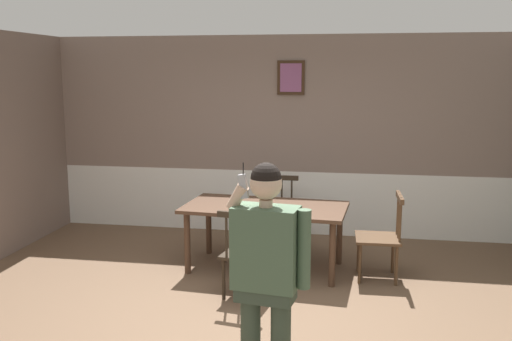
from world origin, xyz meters
The scene contains 7 objects.
ground_plane centered at (0.00, 0.00, 0.00)m, with size 7.29×7.29×0.00m, color brown.
room_back_partition centered at (0.00, 2.89, 1.32)m, with size 6.63×0.17×2.74m.
dining_table centered at (-0.04, 1.34, 0.66)m, with size 1.89×1.08×0.75m.
chair_near_window centered at (-0.12, 0.48, 0.46)m, with size 0.52×0.52×0.92m.
chair_by_doorway centered at (1.25, 1.24, 0.47)m, with size 0.49×0.49×0.95m.
chair_at_table_head centered at (0.02, 2.19, 0.46)m, with size 0.44×0.44×0.91m.
person_figure centered at (0.36, -1.22, 0.96)m, with size 0.59×0.30×1.66m.
Camera 1 is at (0.90, -4.81, 2.24)m, focal length 39.41 mm.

